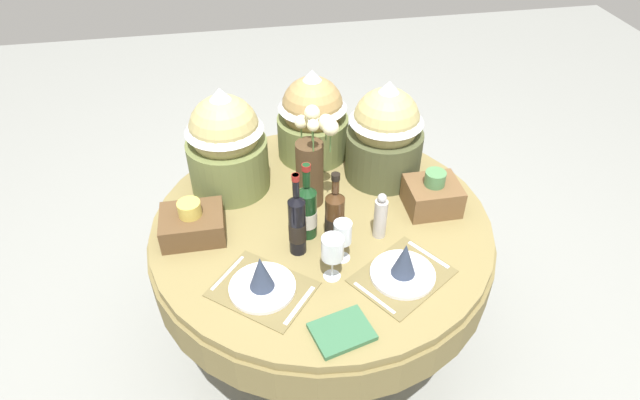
{
  "coord_description": "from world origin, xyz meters",
  "views": [
    {
      "loc": [
        -0.3,
        -1.64,
        2.21
      ],
      "look_at": [
        0.0,
        0.03,
        0.82
      ],
      "focal_mm": 30.24,
      "sensor_mm": 36.0,
      "label": 1
    }
  ],
  "objects_px": {
    "place_setting_right": "(404,267)",
    "pepper_mill": "(380,217)",
    "wine_bottle_right": "(335,216)",
    "wine_glass_left": "(333,249)",
    "book_on_table": "(342,332)",
    "wine_bottle_centre": "(307,210)",
    "gift_tub_back_left": "(225,138)",
    "gift_tub_back_right": "(386,128)",
    "place_setting_left": "(262,281)",
    "flower_vase": "(312,163)",
    "dining_table": "(321,244)",
    "gift_tub_back_centre": "(313,112)",
    "woven_basket_side_left": "(192,223)",
    "woven_basket_side_right": "(433,195)",
    "wine_glass_right": "(343,234)",
    "wine_bottle_left": "(297,224)"
  },
  "relations": [
    {
      "from": "pepper_mill",
      "to": "gift_tub_back_centre",
      "type": "height_order",
      "value": "gift_tub_back_centre"
    },
    {
      "from": "wine_bottle_centre",
      "to": "gift_tub_back_left",
      "type": "relative_size",
      "value": 0.71
    },
    {
      "from": "place_setting_left",
      "to": "gift_tub_back_centre",
      "type": "distance_m",
      "value": 0.9
    },
    {
      "from": "gift_tub_back_left",
      "to": "wine_glass_right",
      "type": "bearing_deg",
      "value": -53.79
    },
    {
      "from": "dining_table",
      "to": "pepper_mill",
      "type": "xyz_separation_m",
      "value": [
        0.21,
        -0.13,
        0.23
      ]
    },
    {
      "from": "wine_bottle_left",
      "to": "wine_glass_left",
      "type": "distance_m",
      "value": 0.19
    },
    {
      "from": "wine_glass_left",
      "to": "woven_basket_side_right",
      "type": "distance_m",
      "value": 0.58
    },
    {
      "from": "wine_bottle_right",
      "to": "wine_glass_right",
      "type": "distance_m",
      "value": 0.11
    },
    {
      "from": "pepper_mill",
      "to": "woven_basket_side_right",
      "type": "relative_size",
      "value": 0.96
    },
    {
      "from": "wine_glass_left",
      "to": "book_on_table",
      "type": "bearing_deg",
      "value": -93.79
    },
    {
      "from": "flower_vase",
      "to": "pepper_mill",
      "type": "height_order",
      "value": "flower_vase"
    },
    {
      "from": "wine_bottle_centre",
      "to": "gift_tub_back_left",
      "type": "xyz_separation_m",
      "value": [
        -0.28,
        0.38,
        0.13
      ]
    },
    {
      "from": "wine_bottle_centre",
      "to": "book_on_table",
      "type": "height_order",
      "value": "wine_bottle_centre"
    },
    {
      "from": "flower_vase",
      "to": "pepper_mill",
      "type": "bearing_deg",
      "value": -48.62
    },
    {
      "from": "pepper_mill",
      "to": "book_on_table",
      "type": "distance_m",
      "value": 0.51
    },
    {
      "from": "gift_tub_back_right",
      "to": "wine_bottle_right",
      "type": "bearing_deg",
      "value": -127.56
    },
    {
      "from": "flower_vase",
      "to": "wine_bottle_left",
      "type": "bearing_deg",
      "value": -109.67
    },
    {
      "from": "wine_bottle_centre",
      "to": "gift_tub_back_right",
      "type": "height_order",
      "value": "gift_tub_back_right"
    },
    {
      "from": "wine_bottle_right",
      "to": "gift_tub_back_centre",
      "type": "relative_size",
      "value": 0.74
    },
    {
      "from": "gift_tub_back_centre",
      "to": "wine_bottle_centre",
      "type": "bearing_deg",
      "value": -101.77
    },
    {
      "from": "place_setting_right",
      "to": "woven_basket_side_left",
      "type": "xyz_separation_m",
      "value": [
        -0.75,
        0.37,
        0.01
      ]
    },
    {
      "from": "dining_table",
      "to": "place_setting_left",
      "type": "height_order",
      "value": "place_setting_left"
    },
    {
      "from": "flower_vase",
      "to": "wine_bottle_centre",
      "type": "distance_m",
      "value": 0.22
    },
    {
      "from": "wine_glass_right",
      "to": "gift_tub_back_centre",
      "type": "bearing_deg",
      "value": 89.22
    },
    {
      "from": "woven_basket_side_right",
      "to": "wine_glass_left",
      "type": "bearing_deg",
      "value": -147.42
    },
    {
      "from": "wine_bottle_right",
      "to": "pepper_mill",
      "type": "relative_size",
      "value": 1.55
    },
    {
      "from": "flower_vase",
      "to": "book_on_table",
      "type": "relative_size",
      "value": 2.33
    },
    {
      "from": "place_setting_left",
      "to": "wine_bottle_centre",
      "type": "xyz_separation_m",
      "value": [
        0.21,
        0.26,
        0.08
      ]
    },
    {
      "from": "book_on_table",
      "to": "gift_tub_back_left",
      "type": "bearing_deg",
      "value": 95.23
    },
    {
      "from": "wine_bottle_right",
      "to": "gift_tub_back_right",
      "type": "relative_size",
      "value": 0.69
    },
    {
      "from": "book_on_table",
      "to": "woven_basket_side_left",
      "type": "height_order",
      "value": "woven_basket_side_left"
    },
    {
      "from": "place_setting_right",
      "to": "wine_bottle_centre",
      "type": "xyz_separation_m",
      "value": [
        -0.31,
        0.29,
        0.08
      ]
    },
    {
      "from": "flower_vase",
      "to": "book_on_table",
      "type": "bearing_deg",
      "value": -91.41
    },
    {
      "from": "wine_glass_left",
      "to": "gift_tub_back_centre",
      "type": "xyz_separation_m",
      "value": [
        0.06,
        0.81,
        0.08
      ]
    },
    {
      "from": "dining_table",
      "to": "place_setting_right",
      "type": "bearing_deg",
      "value": -56.58
    },
    {
      "from": "place_setting_left",
      "to": "flower_vase",
      "type": "relative_size",
      "value": 0.95
    },
    {
      "from": "place_setting_left",
      "to": "pepper_mill",
      "type": "distance_m",
      "value": 0.53
    },
    {
      "from": "gift_tub_back_right",
      "to": "woven_basket_side_right",
      "type": "height_order",
      "value": "gift_tub_back_right"
    },
    {
      "from": "place_setting_right",
      "to": "pepper_mill",
      "type": "relative_size",
      "value": 2.05
    },
    {
      "from": "wine_glass_right",
      "to": "gift_tub_back_right",
      "type": "distance_m",
      "value": 0.59
    },
    {
      "from": "place_setting_left",
      "to": "wine_bottle_right",
      "type": "height_order",
      "value": "wine_bottle_right"
    },
    {
      "from": "wine_glass_left",
      "to": "gift_tub_back_left",
      "type": "bearing_deg",
      "value": 118.44
    },
    {
      "from": "place_setting_left",
      "to": "wine_glass_left",
      "type": "relative_size",
      "value": 2.24
    },
    {
      "from": "wine_bottle_left",
      "to": "woven_basket_side_left",
      "type": "distance_m",
      "value": 0.43
    },
    {
      "from": "book_on_table",
      "to": "woven_basket_side_right",
      "type": "height_order",
      "value": "woven_basket_side_right"
    },
    {
      "from": "wine_bottle_right",
      "to": "place_setting_right",
      "type": "bearing_deg",
      "value": -48.85
    },
    {
      "from": "pepper_mill",
      "to": "gift_tub_back_right",
      "type": "distance_m",
      "value": 0.44
    },
    {
      "from": "wine_bottle_right",
      "to": "gift_tub_back_left",
      "type": "relative_size",
      "value": 0.67
    },
    {
      "from": "dining_table",
      "to": "wine_bottle_right",
      "type": "height_order",
      "value": "wine_bottle_right"
    },
    {
      "from": "place_setting_right",
      "to": "woven_basket_side_right",
      "type": "distance_m",
      "value": 0.43
    }
  ]
}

